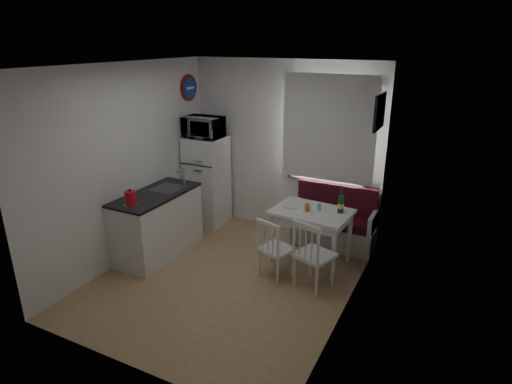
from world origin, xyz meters
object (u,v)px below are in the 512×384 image
(bench, at_px, (332,226))
(wine_bottle, at_px, (341,201))
(microwave, at_px, (203,127))
(chair_left, at_px, (274,244))
(fridge, at_px, (207,181))
(chair_right, at_px, (312,249))
(dining_table, at_px, (312,216))
(kettle, at_px, (131,198))
(kitchen_counter, at_px, (158,223))

(bench, xyz_separation_m, wine_bottle, (0.24, -0.53, 0.62))
(microwave, bearing_deg, bench, 4.39)
(chair_left, bearing_deg, fridge, 162.59)
(chair_right, bearing_deg, fridge, 170.74)
(dining_table, relative_size, kettle, 4.72)
(kitchen_counter, bearing_deg, dining_table, 19.98)
(bench, height_order, dining_table, bench)
(kitchen_counter, height_order, microwave, microwave)
(kitchen_counter, xyz_separation_m, wine_bottle, (2.33, 0.82, 0.45))
(chair_left, distance_m, wine_bottle, 1.05)
(kitchen_counter, distance_m, bench, 2.49)
(kettle, bearing_deg, bench, 42.57)
(dining_table, bearing_deg, kitchen_counter, -155.44)
(kitchen_counter, height_order, bench, kitchen_counter)
(dining_table, height_order, wine_bottle, wine_bottle)
(kitchen_counter, height_order, chair_right, kitchen_counter)
(kitchen_counter, bearing_deg, wine_bottle, 19.39)
(fridge, xyz_separation_m, kettle, (0.03, -1.76, 0.30))
(dining_table, distance_m, microwave, 2.22)
(chair_right, bearing_deg, bench, 115.20)
(bench, height_order, fridge, fridge)
(dining_table, bearing_deg, bench, 84.84)
(kitchen_counter, distance_m, dining_table, 2.12)
(wine_bottle, bearing_deg, bench, 114.34)
(chair_right, relative_size, microwave, 0.90)
(chair_right, bearing_deg, wine_bottle, 101.49)
(chair_left, relative_size, wine_bottle, 1.45)
(kitchen_counter, relative_size, dining_table, 1.26)
(dining_table, xyz_separation_m, fridge, (-1.96, 0.52, 0.05))
(bench, xyz_separation_m, microwave, (-2.07, -0.16, 1.30))
(fridge, bearing_deg, chair_left, -34.57)
(kitchen_counter, bearing_deg, chair_left, 2.20)
(bench, height_order, microwave, microwave)
(bench, xyz_separation_m, dining_table, (-0.11, -0.63, 0.37))
(dining_table, bearing_deg, microwave, 170.96)
(chair_left, bearing_deg, dining_table, 86.22)
(chair_left, height_order, chair_right, chair_right)
(bench, xyz_separation_m, chair_left, (-0.36, -1.29, 0.21))
(kitchen_counter, distance_m, fridge, 1.27)
(dining_table, height_order, fridge, fridge)
(chair_right, xyz_separation_m, kettle, (-2.18, -0.58, 0.46))
(bench, bearing_deg, wine_bottle, -65.66)
(chair_right, xyz_separation_m, wine_bottle, (0.10, 0.76, 0.36))
(bench, xyz_separation_m, fridge, (-2.07, -0.11, 0.42))
(bench, relative_size, chair_right, 2.36)
(fridge, distance_m, kettle, 1.79)
(dining_table, xyz_separation_m, chair_left, (-0.25, -0.65, -0.16))
(chair_left, relative_size, microwave, 0.81)
(fridge, distance_m, microwave, 0.88)
(bench, relative_size, dining_table, 1.18)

